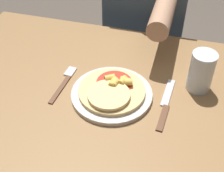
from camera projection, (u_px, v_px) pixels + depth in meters
name	position (u px, v px, depth m)	size (l,w,h in m)	color
dining_table	(108.00, 131.00, 0.97)	(1.15, 0.84, 0.72)	olive
plate	(112.00, 94.00, 0.93)	(0.24, 0.24, 0.01)	beige
pizza	(112.00, 90.00, 0.92)	(0.20, 0.20, 0.04)	#DBBC7A
fork	(64.00, 82.00, 0.98)	(0.03, 0.18, 0.00)	brown
knife	(165.00, 105.00, 0.90)	(0.03, 0.22, 0.00)	brown
drinking_glass	(201.00, 72.00, 0.92)	(0.07, 0.07, 0.13)	silver
person_diner	(146.00, 13.00, 1.35)	(0.33, 0.52, 1.20)	#2D2D38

